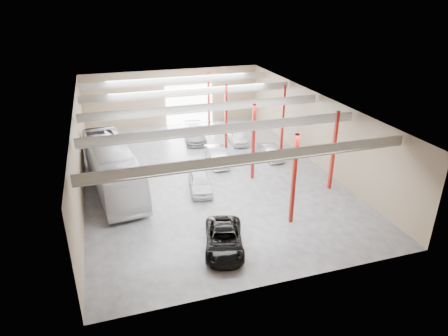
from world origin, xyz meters
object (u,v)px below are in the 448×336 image
car_row_b (217,156)px  car_row_c (195,134)px  car_right_far (237,137)px  car_right_near (270,152)px  coach_bus (112,167)px  black_sedan (224,239)px  car_row_a (200,182)px

car_row_b → car_row_c: 7.16m
car_row_c → car_right_far: size_ratio=1.30×
car_right_near → coach_bus: bearing=-172.1°
coach_bus → car_row_c: size_ratio=2.45×
car_right_far → car_right_near: bearing=-67.1°
coach_bus → black_sedan: bearing=-68.0°
black_sedan → car_row_a: size_ratio=1.19×
car_row_a → car_row_c: car_row_c is taller
black_sedan → car_row_c: 21.32m
coach_bus → car_row_b: bearing=5.3°
coach_bus → car_row_b: size_ratio=2.81×
coach_bus → car_right_near: 15.97m
black_sedan → car_row_b: size_ratio=1.10×
black_sedan → car_row_b: 14.43m
car_right_near → car_row_b: bearing=178.0°
car_right_near → car_right_far: size_ratio=0.98×
coach_bus → car_right_far: bearing=20.0°
black_sedan → car_right_far: (7.50, 18.87, -0.01)m
black_sedan → car_right_far: black_sedan is taller
car_row_a → car_row_b: 6.04m
coach_bus → car_row_b: (10.15, 2.20, -1.12)m
car_row_a → car_row_b: bearing=67.4°
black_sedan → car_right_near: size_ratio=1.28×
car_row_a → car_row_c: 12.59m
car_row_b → car_row_c: size_ratio=0.87×
coach_bus → car_right_far: 15.75m
black_sedan → car_row_b: bearing=90.8°
coach_bus → car_row_c: (9.61, 9.34, -1.11)m
car_row_a → coach_bus: bearing=165.0°
coach_bus → black_sedan: coach_bus is taller
black_sedan → car_right_far: bearing=83.8°
black_sedan → car_row_c: bearing=97.1°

